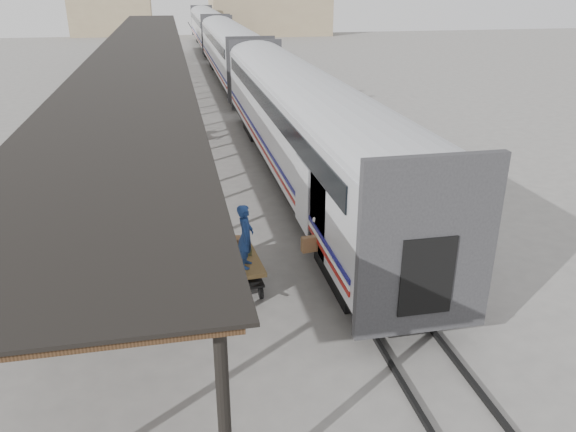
% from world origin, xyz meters
% --- Properties ---
extents(ground, '(160.00, 160.00, 0.00)m').
position_xyz_m(ground, '(0.00, 0.00, 0.00)').
color(ground, slate).
rests_on(ground, ground).
extents(train, '(3.45, 76.01, 4.01)m').
position_xyz_m(train, '(3.19, 33.79, 2.69)').
color(train, silver).
rests_on(train, ground).
extents(canopy, '(4.90, 64.30, 4.15)m').
position_xyz_m(canopy, '(-3.40, 24.00, 4.00)').
color(canopy, '#422B19').
rests_on(canopy, ground).
extents(rails, '(1.54, 150.00, 0.12)m').
position_xyz_m(rails, '(3.20, 34.00, 0.06)').
color(rails, black).
rests_on(rails, ground).
extents(building_far, '(18.00, 10.00, 8.00)m').
position_xyz_m(building_far, '(14.00, 78.00, 4.00)').
color(building_far, tan).
rests_on(building_far, ground).
extents(building_left, '(12.00, 8.00, 6.00)m').
position_xyz_m(building_left, '(-10.00, 82.00, 3.00)').
color(building_left, tan).
rests_on(building_left, ground).
extents(baggage_cart, '(1.43, 2.49, 0.86)m').
position_xyz_m(baggage_cart, '(-0.42, 0.12, 0.65)').
color(baggage_cart, brown).
rests_on(baggage_cart, ground).
extents(suitcase_stack, '(1.20, 1.14, 0.57)m').
position_xyz_m(suitcase_stack, '(-0.58, 0.46, 1.05)').
color(suitcase_stack, '#333436').
rests_on(suitcase_stack, baggage_cart).
extents(luggage_tug, '(1.23, 1.59, 1.24)m').
position_xyz_m(luggage_tug, '(-1.91, 15.43, 0.57)').
color(luggage_tug, maroon).
rests_on(luggage_tug, ground).
extents(porter, '(0.57, 0.72, 1.72)m').
position_xyz_m(porter, '(-0.17, -0.53, 1.72)').
color(porter, navy).
rests_on(porter, baggage_cart).
extents(pedestrian, '(1.06, 0.67, 1.67)m').
position_xyz_m(pedestrian, '(-1.64, 14.61, 0.84)').
color(pedestrian, black).
rests_on(pedestrian, ground).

